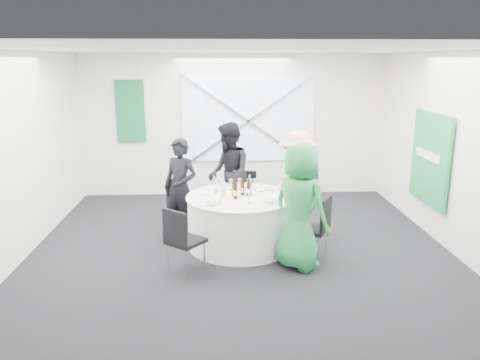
{
  "coord_description": "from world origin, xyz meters",
  "views": [
    {
      "loc": [
        -0.32,
        -6.27,
        2.66
      ],
      "look_at": [
        0.0,
        0.2,
        1.0
      ],
      "focal_mm": 35.0,
      "sensor_mm": 36.0,
      "label": 1
    }
  ],
  "objects_px": {
    "chair_front_right": "(317,224)",
    "person_man_back": "(229,174)",
    "person_woman_green": "(300,207)",
    "chair_front_left": "(181,237)",
    "chair_back_right": "(301,201)",
    "banquet_table": "(240,221)",
    "chair_back_left": "(180,200)",
    "chair_back": "(245,193)",
    "person_man_back_left": "(180,188)",
    "clear_water_bottle": "(223,190)",
    "person_woman_pink": "(297,182)",
    "green_water_bottle": "(249,187)"
  },
  "relations": [
    {
      "from": "chair_front_right",
      "to": "person_man_back",
      "type": "bearing_deg",
      "value": -114.17
    },
    {
      "from": "person_woman_green",
      "to": "chair_front_left",
      "type": "bearing_deg",
      "value": 52.74
    },
    {
      "from": "chair_back_right",
      "to": "chair_front_right",
      "type": "bearing_deg",
      "value": -29.61
    },
    {
      "from": "banquet_table",
      "to": "chair_front_left",
      "type": "bearing_deg",
      "value": -129.88
    },
    {
      "from": "chair_back_right",
      "to": "person_woman_green",
      "type": "height_order",
      "value": "person_woman_green"
    },
    {
      "from": "banquet_table",
      "to": "chair_back_left",
      "type": "height_order",
      "value": "chair_back_left"
    },
    {
      "from": "chair_back",
      "to": "person_man_back_left",
      "type": "bearing_deg",
      "value": -142.33
    },
    {
      "from": "banquet_table",
      "to": "person_woman_green",
      "type": "bearing_deg",
      "value": -46.24
    },
    {
      "from": "chair_front_left",
      "to": "person_man_back_left",
      "type": "xyz_separation_m",
      "value": [
        -0.11,
        1.43,
        0.25
      ]
    },
    {
      "from": "chair_back_left",
      "to": "person_man_back_left",
      "type": "distance_m",
      "value": 0.35
    },
    {
      "from": "banquet_table",
      "to": "person_man_back",
      "type": "relative_size",
      "value": 0.92
    },
    {
      "from": "person_man_back_left",
      "to": "person_woman_green",
      "type": "xyz_separation_m",
      "value": [
        1.63,
        -1.25,
        0.07
      ]
    },
    {
      "from": "chair_back",
      "to": "clear_water_bottle",
      "type": "bearing_deg",
      "value": -101.16
    },
    {
      "from": "chair_back",
      "to": "person_woman_green",
      "type": "xyz_separation_m",
      "value": [
        0.59,
        -1.86,
        0.34
      ]
    },
    {
      "from": "chair_back",
      "to": "chair_front_right",
      "type": "bearing_deg",
      "value": -55.1
    },
    {
      "from": "chair_front_right",
      "to": "person_man_back",
      "type": "relative_size",
      "value": 0.53
    },
    {
      "from": "person_woman_pink",
      "to": "chair_front_right",
      "type": "bearing_deg",
      "value": 64.37
    },
    {
      "from": "banquet_table",
      "to": "chair_back_left",
      "type": "distance_m",
      "value": 1.17
    },
    {
      "from": "chair_front_left",
      "to": "clear_water_bottle",
      "type": "bearing_deg",
      "value": -81.83
    },
    {
      "from": "chair_back",
      "to": "green_water_bottle",
      "type": "distance_m",
      "value": 1.07
    },
    {
      "from": "person_man_back_left",
      "to": "green_water_bottle",
      "type": "relative_size",
      "value": 5.25
    },
    {
      "from": "chair_back_left",
      "to": "chair_front_right",
      "type": "bearing_deg",
      "value": -86.14
    },
    {
      "from": "chair_back_left",
      "to": "chair_back_right",
      "type": "bearing_deg",
      "value": -56.27
    },
    {
      "from": "person_woman_pink",
      "to": "person_man_back_left",
      "type": "bearing_deg",
      "value": -28.84
    },
    {
      "from": "person_man_back",
      "to": "green_water_bottle",
      "type": "bearing_deg",
      "value": 9.24
    },
    {
      "from": "person_man_back",
      "to": "chair_back",
      "type": "bearing_deg",
      "value": 99.49
    },
    {
      "from": "chair_back",
      "to": "person_woman_pink",
      "type": "bearing_deg",
      "value": -27.93
    },
    {
      "from": "chair_front_right",
      "to": "clear_water_bottle",
      "type": "xyz_separation_m",
      "value": [
        -1.26,
        0.51,
        0.34
      ]
    },
    {
      "from": "chair_front_right",
      "to": "person_woman_green",
      "type": "height_order",
      "value": "person_woman_green"
    },
    {
      "from": "banquet_table",
      "to": "person_man_back",
      "type": "bearing_deg",
      "value": 97.73
    },
    {
      "from": "chair_back_left",
      "to": "person_woman_green",
      "type": "xyz_separation_m",
      "value": [
        1.66,
        -1.48,
        0.34
      ]
    },
    {
      "from": "chair_back_left",
      "to": "person_man_back",
      "type": "bearing_deg",
      "value": -31.89
    },
    {
      "from": "person_man_back_left",
      "to": "person_man_back",
      "type": "bearing_deg",
      "value": 63.06
    },
    {
      "from": "green_water_bottle",
      "to": "person_woman_green",
      "type": "bearing_deg",
      "value": -55.35
    },
    {
      "from": "chair_back_right",
      "to": "person_woman_green",
      "type": "distance_m",
      "value": 1.41
    },
    {
      "from": "chair_back_left",
      "to": "person_man_back_left",
      "type": "bearing_deg",
      "value": -134.58
    },
    {
      "from": "chair_back_left",
      "to": "green_water_bottle",
      "type": "relative_size",
      "value": 2.92
    },
    {
      "from": "person_man_back_left",
      "to": "person_woman_pink",
      "type": "xyz_separation_m",
      "value": [
        1.81,
        0.06,
        0.05
      ]
    },
    {
      "from": "person_woman_pink",
      "to": "clear_water_bottle",
      "type": "xyz_separation_m",
      "value": [
        -1.16,
        -0.61,
        0.06
      ]
    },
    {
      "from": "chair_back_right",
      "to": "green_water_bottle",
      "type": "relative_size",
      "value": 2.95
    },
    {
      "from": "person_man_back",
      "to": "person_man_back_left",
      "type": "bearing_deg",
      "value": -63.27
    },
    {
      "from": "chair_back_right",
      "to": "person_man_back",
      "type": "xyz_separation_m",
      "value": [
        -1.14,
        0.42,
        0.35
      ]
    },
    {
      "from": "person_man_back_left",
      "to": "green_water_bottle",
      "type": "distance_m",
      "value": 1.11
    },
    {
      "from": "chair_front_left",
      "to": "green_water_bottle",
      "type": "bearing_deg",
      "value": -92.18
    },
    {
      "from": "person_woman_pink",
      "to": "green_water_bottle",
      "type": "bearing_deg",
      "value": -0.23
    },
    {
      "from": "chair_back_right",
      "to": "chair_front_left",
      "type": "relative_size",
      "value": 0.97
    },
    {
      "from": "chair_back",
      "to": "chair_back_left",
      "type": "xyz_separation_m",
      "value": [
        -1.06,
        -0.38,
        -0.0
      ]
    },
    {
      "from": "banquet_table",
      "to": "person_woman_pink",
      "type": "distance_m",
      "value": 1.15
    },
    {
      "from": "person_man_back_left",
      "to": "person_woman_pink",
      "type": "relative_size",
      "value": 0.94
    },
    {
      "from": "banquet_table",
      "to": "chair_front_left",
      "type": "xyz_separation_m",
      "value": [
        -0.79,
        -0.94,
        0.14
      ]
    }
  ]
}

